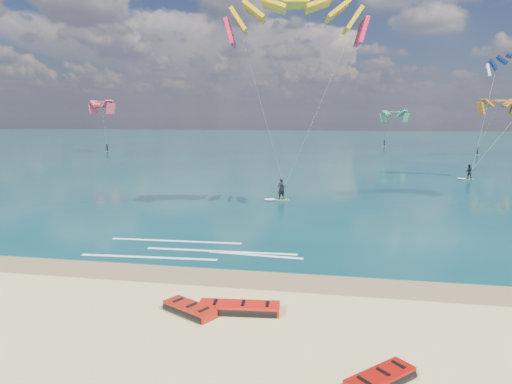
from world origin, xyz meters
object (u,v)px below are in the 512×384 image
packed_kite_mid (190,314)px  packed_kite_right (380,384)px  packed_kite_left (239,313)px  kitesurfer_main (288,101)px  kitesurfer_far (499,108)px

packed_kite_mid → packed_kite_right: 7.17m
packed_kite_left → kitesurfer_main: (-0.33, 18.32, 8.10)m
packed_kite_mid → kitesurfer_far: 44.44m
packed_kite_left → packed_kite_right: 5.94m
packed_kite_left → kitesurfer_main: bearing=86.0°
kitesurfer_far → packed_kite_mid: bearing=-133.4°
kitesurfer_far → kitesurfer_main: bearing=-150.2°
packed_kite_left → kitesurfer_main: 20.04m
kitesurfer_main → kitesurfer_far: size_ratio=1.09×
packed_kite_right → kitesurfer_far: bearing=25.0°
packed_kite_left → kitesurfer_main: size_ratio=0.20×
packed_kite_left → packed_kite_right: (4.64, -3.71, 0.00)m
kitesurfer_far → packed_kite_left: bearing=-131.7°
kitesurfer_main → kitesurfer_far: (20.30, 19.25, -0.28)m
packed_kite_left → packed_kite_mid: packed_kite_left is taller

